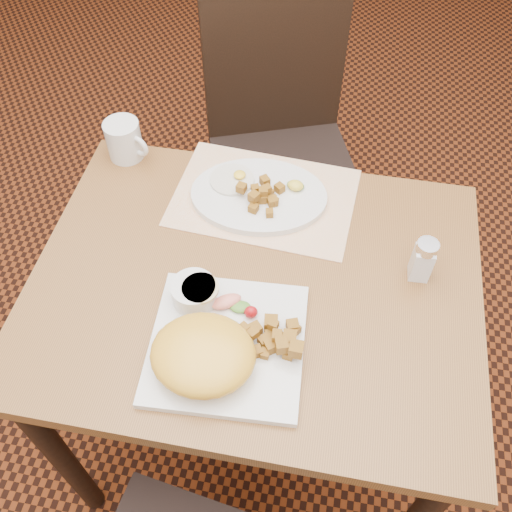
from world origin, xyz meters
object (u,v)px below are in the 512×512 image
object	(u,v)px
table	(255,310)
plate_oval	(259,196)
coffee_mug	(125,140)
chair_far	(280,133)
salt_shaker	(423,259)
plate_square	(227,344)

from	to	relation	value
table	plate_oval	world-z (taller)	plate_oval
coffee_mug	plate_oval	bearing A→B (deg)	-14.23
chair_far	coffee_mug	size ratio (longest dim) A/B	8.75
plate_oval	salt_shaker	distance (m)	0.39
plate_square	salt_shaker	bearing A→B (deg)	33.70
table	plate_square	xyz separation A→B (m)	(-0.02, -0.15, 0.12)
chair_far	plate_square	bearing A→B (deg)	71.45
plate_square	plate_oval	bearing A→B (deg)	91.45
table	coffee_mug	bearing A→B (deg)	139.95
plate_oval	salt_shaker	bearing A→B (deg)	-22.89
plate_oval	salt_shaker	xyz separation A→B (m)	(0.35, -0.15, 0.04)
plate_oval	chair_far	bearing A→B (deg)	92.37
plate_oval	coffee_mug	size ratio (longest dim) A/B	2.75
table	salt_shaker	world-z (taller)	salt_shaker
coffee_mug	salt_shaker	bearing A→B (deg)	-18.78
table	plate_square	distance (m)	0.20
salt_shaker	plate_oval	bearing A→B (deg)	157.11
chair_far	plate_oval	size ratio (longest dim) A/B	3.19
plate_square	salt_shaker	distance (m)	0.41
salt_shaker	coffee_mug	world-z (taller)	salt_shaker
chair_far	plate_square	world-z (taller)	chair_far
plate_square	plate_oval	world-z (taller)	plate_oval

